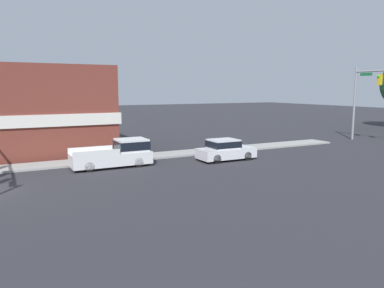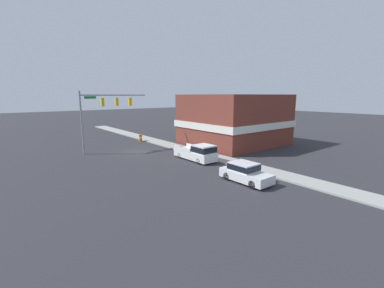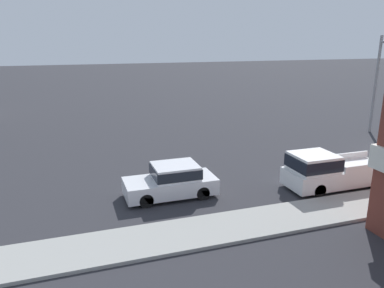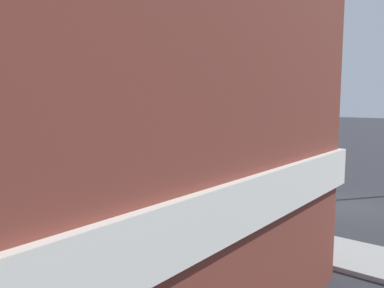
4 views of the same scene
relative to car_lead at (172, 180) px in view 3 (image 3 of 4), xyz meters
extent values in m
cylinder|color=gray|center=(7.46, -18.92, 2.99)|extent=(0.22, 0.22, 7.63)
cylinder|color=black|center=(-0.85, 1.46, -0.50)|extent=(0.22, 0.66, 0.66)
cylinder|color=black|center=(0.85, 1.46, -0.50)|extent=(0.22, 0.66, 0.66)
cylinder|color=black|center=(-0.85, -1.25, -0.50)|extent=(0.22, 0.66, 0.66)
cylinder|color=black|center=(0.85, -1.25, -0.50)|extent=(0.22, 0.66, 0.66)
cube|color=silver|center=(0.00, 0.10, -0.27)|extent=(1.92, 4.37, 0.75)
cube|color=silver|center=(0.00, -0.16, 0.44)|extent=(1.76, 2.10, 0.68)
cube|color=black|center=(0.00, -0.16, 0.44)|extent=(1.78, 2.18, 0.47)
cylinder|color=black|center=(-2.33, -6.68, -0.50)|extent=(0.22, 0.66, 0.66)
cylinder|color=black|center=(-0.56, -6.68, -0.50)|extent=(0.22, 0.66, 0.66)
cylinder|color=black|center=(-2.33, -10.05, -0.50)|extent=(0.22, 0.66, 0.66)
cylinder|color=black|center=(-0.56, -10.05, -0.50)|extent=(0.22, 0.66, 0.66)
cube|color=white|center=(-1.45, -8.37, -0.22)|extent=(1.99, 5.44, 0.85)
cube|color=white|center=(-1.45, -6.88, 0.63)|extent=(1.89, 2.07, 0.85)
cube|color=black|center=(-1.45, -6.88, 0.63)|extent=(1.91, 2.15, 0.60)
cube|color=white|center=(-2.38, -9.55, 0.38)|extent=(0.12, 3.07, 0.35)
cube|color=white|center=(-0.51, -9.55, 0.38)|extent=(0.12, 3.07, 0.35)
camera|label=1|loc=(23.67, -15.09, 4.53)|focal=35.00mm
camera|label=2|loc=(16.21, 13.26, 6.26)|focal=24.00mm
camera|label=3|loc=(-16.23, 4.44, 6.54)|focal=35.00mm
camera|label=4|loc=(-15.33, -20.99, 3.89)|focal=35.00mm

